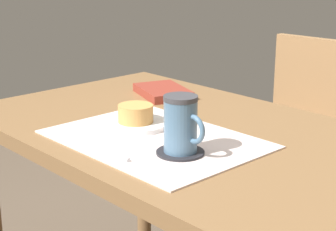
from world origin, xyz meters
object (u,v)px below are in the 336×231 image
Objects in this scene: wooden_chair at (302,148)px; pastry at (136,113)px; small_book at (163,92)px; dining_table at (203,168)px; coffee_mug at (181,124)px; pastry_plate at (136,124)px.

pastry is at bearing 88.08° from wooden_chair.
dining_table is at bearing -7.28° from small_book.
coffee_mug is at bearing -13.46° from pastry.
pastry_plate is 0.22m from coffee_mug.
dining_table is at bearing 32.58° from pastry_plate.
dining_table is 10.20× the size of coffee_mug.
pastry is 0.70× the size of coffee_mug.
dining_table is 0.73m from wooden_chair.
pastry_plate is at bearing -34.34° from small_book.
coffee_mug reaches higher than small_book.
pastry_plate reaches higher than dining_table.
coffee_mug reaches higher than pastry.
small_book is (-0.40, 0.31, -0.06)m from coffee_mug.
small_book is (-0.33, 0.17, 0.10)m from dining_table.
small_book is at bearing 69.11° from wooden_chair.
coffee_mug is (0.21, -0.05, 0.03)m from pastry.
pastry is 0.22m from coffee_mug.
wooden_chair is 5.40× the size of pastry_plate.
pastry reaches higher than small_book.
small_book is (-0.19, 0.26, -0.03)m from pastry.
small_book is (-0.15, -0.52, 0.26)m from wooden_chair.
pastry is (0.03, -0.78, 0.29)m from wooden_chair.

